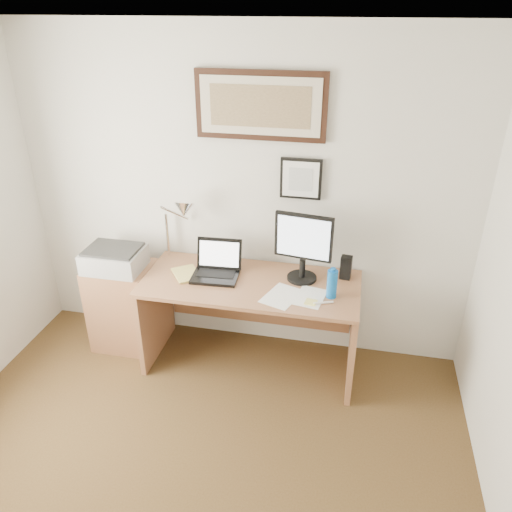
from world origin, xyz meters
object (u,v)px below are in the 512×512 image
(laptop, at_px, (217,268))
(desk, at_px, (253,303))
(water_bottle, at_px, (332,284))
(lcd_monitor, at_px, (303,244))
(book, at_px, (175,276))
(printer, at_px, (114,259))
(side_cabinet, at_px, (125,306))

(laptop, bearing_deg, desk, 7.94)
(water_bottle, xyz_separation_m, lcd_monitor, (-0.23, 0.20, 0.19))
(water_bottle, bearing_deg, book, 178.55)
(water_bottle, relative_size, printer, 0.47)
(side_cabinet, xyz_separation_m, lcd_monitor, (1.43, 0.07, 0.68))
(side_cabinet, relative_size, book, 3.01)
(laptop, bearing_deg, book, -161.37)
(water_bottle, distance_m, printer, 1.68)
(side_cabinet, xyz_separation_m, desk, (1.07, 0.04, 0.15))
(book, xyz_separation_m, laptop, (0.30, 0.10, 0.05))
(book, bearing_deg, water_bottle, -1.45)
(book, distance_m, printer, 0.52)
(water_bottle, xyz_separation_m, book, (-1.16, 0.03, -0.09))
(book, xyz_separation_m, desk, (0.56, 0.14, -0.24))
(water_bottle, height_order, printer, water_bottle)
(side_cabinet, height_order, book, book)
(book, relative_size, desk, 0.15)
(side_cabinet, xyz_separation_m, printer, (-0.01, -0.03, 0.45))
(water_bottle, bearing_deg, lcd_monitor, 139.57)
(desk, xyz_separation_m, laptop, (-0.27, -0.04, 0.29))
(side_cabinet, relative_size, printer, 1.66)
(desk, relative_size, printer, 3.64)
(desk, bearing_deg, lcd_monitor, 4.90)
(desk, distance_m, laptop, 0.40)
(book, height_order, desk, book)
(side_cabinet, height_order, printer, printer)
(water_bottle, xyz_separation_m, laptop, (-0.86, 0.13, -0.05))
(desk, xyz_separation_m, printer, (-1.08, -0.07, 0.30))
(book, xyz_separation_m, printer, (-0.52, 0.07, 0.06))
(printer, bearing_deg, lcd_monitor, 3.99)
(water_bottle, xyz_separation_m, desk, (-0.60, 0.17, -0.34))
(side_cabinet, height_order, water_bottle, water_bottle)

